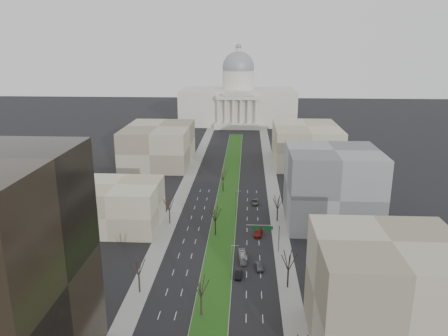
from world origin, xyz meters
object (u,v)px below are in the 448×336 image
(car_black, at_px, (239,274))
(car_grey_far, at_px, (255,202))
(car_grey_near, at_px, (259,266))
(box_van, at_px, (243,257))
(car_red, at_px, (258,233))

(car_black, xyz_separation_m, car_grey_far, (4.64, 50.91, -0.03))
(car_grey_near, xyz_separation_m, car_black, (-5.13, -4.04, -0.04))
(car_black, height_order, car_grey_far, car_black)
(car_grey_near, height_order, box_van, box_van)
(box_van, bearing_deg, car_grey_near, -51.66)
(car_red, bearing_deg, box_van, -98.10)
(car_grey_near, bearing_deg, car_red, 79.89)
(car_red, height_order, car_grey_far, car_red)
(car_grey_far, relative_size, box_van, 0.72)
(car_red, xyz_separation_m, car_grey_far, (-0.68, 26.60, -0.08))
(car_grey_far, xyz_separation_m, box_van, (-3.78, -42.27, 0.28))
(car_red, relative_size, box_van, 0.76)
(car_black, height_order, car_red, car_red)
(car_black, bearing_deg, car_grey_near, 42.54)
(car_grey_far, height_order, box_van, box_van)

